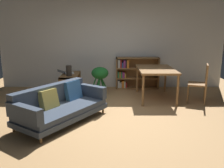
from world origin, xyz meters
TOP-DOWN VIEW (x-y plane):
  - ground_plane at (0.00, 0.00)m, footprint 8.16×8.16m
  - back_wall_panel at (0.00, 2.70)m, footprint 6.80×0.10m
  - fabric_couch at (-1.02, -0.10)m, footprint 1.73×2.00m
  - media_console at (-1.12, 1.70)m, footprint 0.43×1.02m
  - open_laptop at (-1.23, 1.81)m, footprint 0.50×0.41m
  - desk_speaker at (-1.11, 1.47)m, footprint 0.14×0.14m
  - potted_floor_plant at (-0.32, 1.81)m, footprint 0.47×0.52m
  - dining_table at (1.14, 1.42)m, footprint 0.91×1.39m
  - dining_chair_near at (2.18, 1.05)m, footprint 0.55×0.56m
  - bookshelf at (0.69, 2.52)m, footprint 1.30×0.31m

SIDE VIEW (x-z plane):
  - ground_plane at x=0.00m, z-range 0.00..0.00m
  - media_console at x=-1.12m, z-range 0.00..0.59m
  - fabric_couch at x=-1.02m, z-range -0.03..0.67m
  - bookshelf at x=0.69m, z-range 0.00..0.95m
  - potted_floor_plant at x=-0.32m, z-range 0.12..0.89m
  - dining_chair_near at x=2.18m, z-range 0.05..1.02m
  - open_laptop at x=-1.23m, z-range 0.57..0.67m
  - dining_table at x=1.14m, z-range 0.32..1.12m
  - desk_speaker at x=-1.11m, z-range 0.59..0.86m
  - back_wall_panel at x=0.00m, z-range 0.00..2.70m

